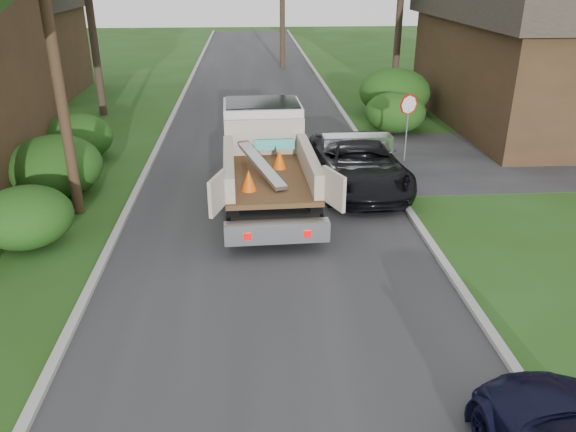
# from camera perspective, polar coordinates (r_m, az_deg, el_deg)

# --- Properties ---
(ground) EXTENTS (120.00, 120.00, 0.00)m
(ground) POSITION_cam_1_polar(r_m,az_deg,el_deg) (12.33, -1.23, -8.21)
(ground) COLOR #234012
(ground) RESTS_ON ground
(road) EXTENTS (8.00, 90.00, 0.02)m
(road) POSITION_cam_1_polar(r_m,az_deg,el_deg) (21.46, -2.60, 6.15)
(road) COLOR #28282B
(road) RESTS_ON ground
(curb_left) EXTENTS (0.20, 90.00, 0.12)m
(curb_left) POSITION_cam_1_polar(r_m,az_deg,el_deg) (21.74, -13.53, 5.90)
(curb_left) COLOR #9E9E99
(curb_left) RESTS_ON ground
(curb_right) EXTENTS (0.20, 90.00, 0.12)m
(curb_right) POSITION_cam_1_polar(r_m,az_deg,el_deg) (21.92, 8.24, 6.47)
(curb_right) COLOR #9E9E99
(curb_right) RESTS_ON ground
(stop_sign) EXTENTS (0.71, 0.32, 2.48)m
(stop_sign) POSITION_cam_1_polar(r_m,az_deg,el_deg) (20.79, 12.10, 10.15)
(stop_sign) COLOR slate
(stop_sign) RESTS_ON ground
(utility_pole) EXTENTS (2.42, 1.25, 10.00)m
(utility_pole) POSITION_cam_1_polar(r_m,az_deg,el_deg) (16.26, -23.06, 17.28)
(utility_pole) COLOR #382619
(utility_pole) RESTS_ON ground
(house_left_far) EXTENTS (7.56, 7.56, 6.00)m
(house_left_far) POSITION_cam_1_polar(r_m,az_deg,el_deg) (35.12, -26.89, 15.80)
(house_left_far) COLOR #3A2917
(house_left_far) RESTS_ON ground
(house_right) EXTENTS (9.72, 12.96, 6.20)m
(house_right) POSITION_cam_1_polar(r_m,az_deg,el_deg) (28.10, 25.55, 14.80)
(house_right) COLOR #3A2917
(house_right) RESTS_ON ground
(hedge_left_a) EXTENTS (2.34, 2.34, 1.53)m
(hedge_left_a) POSITION_cam_1_polar(r_m,az_deg,el_deg) (15.70, -25.09, -0.08)
(hedge_left_a) COLOR #0D3C10
(hedge_left_a) RESTS_ON ground
(hedge_left_b) EXTENTS (2.86, 2.86, 1.87)m
(hedge_left_b) POSITION_cam_1_polar(r_m,az_deg,el_deg) (18.83, -22.58, 4.70)
(hedge_left_b) COLOR #0D3C10
(hedge_left_b) RESTS_ON ground
(hedge_left_c) EXTENTS (2.60, 2.60, 1.70)m
(hedge_left_c) POSITION_cam_1_polar(r_m,az_deg,el_deg) (22.13, -20.69, 7.47)
(hedge_left_c) COLOR #0D3C10
(hedge_left_c) RESTS_ON ground
(hedge_right_a) EXTENTS (2.60, 2.60, 1.70)m
(hedge_right_a) POSITION_cam_1_polar(r_m,az_deg,el_deg) (24.91, 10.83, 10.30)
(hedge_right_a) COLOR #0D3C10
(hedge_right_a) RESTS_ON ground
(hedge_right_b) EXTENTS (3.38, 3.38, 2.21)m
(hedge_right_b) POSITION_cam_1_polar(r_m,az_deg,el_deg) (27.87, 10.78, 12.28)
(hedge_right_b) COLOR #0D3C10
(hedge_right_b) RESTS_ON ground
(flatbed_truck) EXTENTS (3.24, 6.98, 2.61)m
(flatbed_truck) POSITION_cam_1_polar(r_m,az_deg,el_deg) (17.47, -2.34, 6.83)
(flatbed_truck) COLOR black
(flatbed_truck) RESTS_ON ground
(black_pickup) EXTENTS (2.79, 5.73, 1.57)m
(black_pickup) POSITION_cam_1_polar(r_m,az_deg,el_deg) (18.26, 7.16, 5.34)
(black_pickup) COLOR black
(black_pickup) RESTS_ON ground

